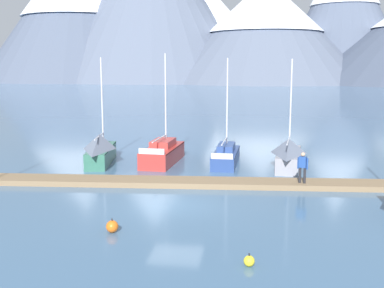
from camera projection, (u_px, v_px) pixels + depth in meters
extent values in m
plane|color=#426689|center=(176.00, 205.00, 22.71)|extent=(700.00, 700.00, 0.00)
cone|color=#4C566B|center=(79.00, 11.00, 215.11)|extent=(88.79, 88.79, 62.87)
cone|color=slate|center=(152.00, 2.00, 210.68)|extent=(94.51, 94.51, 69.23)
cone|color=slate|center=(208.00, 34.00, 217.70)|extent=(74.00, 74.00, 41.88)
cone|color=white|center=(209.00, 7.00, 215.73)|extent=(32.56, 32.56, 17.55)
cone|color=slate|center=(265.00, 31.00, 196.36)|extent=(87.81, 87.81, 41.87)
cone|color=white|center=(266.00, 6.00, 194.73)|extent=(47.89, 47.89, 21.75)
cone|color=#4C566B|center=(344.00, 11.00, 201.32)|extent=(58.70, 58.70, 59.59)
cube|color=#846B4C|center=(187.00, 182.00, 26.60)|extent=(26.44, 3.46, 0.30)
cylinder|color=#38383D|center=(186.00, 186.00, 25.82)|extent=(25.28, 1.77, 0.24)
cylinder|color=#38383D|center=(188.00, 180.00, 27.39)|extent=(25.28, 1.77, 0.24)
cube|color=#336B56|center=(101.00, 155.00, 32.61)|extent=(2.20, 5.76, 1.08)
ellipsoid|color=#336B56|center=(108.00, 148.00, 35.60)|extent=(1.31, 1.41, 1.02)
cube|color=#163027|center=(101.00, 148.00, 32.53)|extent=(2.22, 5.66, 0.06)
cylinder|color=silver|center=(102.00, 102.00, 33.07)|extent=(0.10, 0.10, 6.08)
cylinder|color=silver|center=(99.00, 136.00, 31.77)|extent=(0.60, 3.31, 0.08)
pyramid|color=slate|center=(100.00, 141.00, 32.03)|extent=(2.26, 4.69, 1.00)
cube|color=#B2332D|center=(163.00, 155.00, 32.65)|extent=(2.22, 5.71, 1.10)
ellipsoid|color=#B2332D|center=(173.00, 147.00, 35.64)|extent=(1.68, 1.79, 1.04)
cube|color=#501614|center=(163.00, 148.00, 32.57)|extent=(2.25, 5.60, 0.06)
cylinder|color=silver|center=(166.00, 100.00, 32.94)|extent=(0.10, 0.10, 6.33)
cylinder|color=silver|center=(159.00, 138.00, 31.67)|extent=(0.31, 3.45, 0.08)
cube|color=#C03A35|center=(163.00, 143.00, 32.66)|extent=(1.46, 2.60, 0.49)
cube|color=silver|center=(152.00, 151.00, 29.90)|extent=(1.66, 0.21, 0.36)
cube|color=navy|center=(226.00, 158.00, 32.37)|extent=(1.69, 5.55, 0.84)
ellipsoid|color=navy|center=(230.00, 150.00, 35.37)|extent=(1.34, 1.88, 0.80)
cube|color=#121D39|center=(226.00, 152.00, 32.31)|extent=(1.73, 5.44, 0.06)
cylinder|color=silver|center=(227.00, 105.00, 32.22)|extent=(0.10, 0.10, 6.27)
cylinder|color=silver|center=(224.00, 141.00, 30.93)|extent=(0.19, 3.38, 0.08)
cube|color=#2F4A8A|center=(226.00, 148.00, 32.40)|extent=(1.14, 2.51, 0.50)
cube|color=silver|center=(222.00, 156.00, 29.67)|extent=(1.36, 0.15, 0.36)
cube|color=#93939E|center=(289.00, 160.00, 31.14)|extent=(1.99, 5.50, 1.06)
ellipsoid|color=#93939E|center=(290.00, 152.00, 33.93)|extent=(1.31, 1.36, 1.00)
cube|color=#424247|center=(289.00, 152.00, 31.07)|extent=(2.02, 5.40, 0.06)
cylinder|color=silver|center=(291.00, 105.00, 31.00)|extent=(0.10, 0.10, 5.98)
cylinder|color=silver|center=(288.00, 140.00, 29.68)|extent=(0.47, 3.45, 0.08)
pyramid|color=slate|center=(289.00, 146.00, 30.60)|extent=(2.11, 4.46, 0.92)
cylinder|color=#232328|center=(300.00, 175.00, 25.82)|extent=(0.14, 0.14, 0.86)
cylinder|color=#232328|center=(305.00, 176.00, 25.70)|extent=(0.14, 0.14, 0.86)
cube|color=#234793|center=(303.00, 162.00, 25.64)|extent=(0.43, 0.34, 0.60)
sphere|color=tan|center=(303.00, 154.00, 25.57)|extent=(0.22, 0.22, 0.22)
cylinder|color=#234793|center=(298.00, 163.00, 25.77)|extent=(0.09, 0.09, 0.62)
cylinder|color=#234793|center=(307.00, 164.00, 25.53)|extent=(0.09, 0.09, 0.62)
sphere|color=orange|center=(112.00, 226.00, 18.99)|extent=(0.49, 0.49, 0.49)
cylinder|color=#262628|center=(112.00, 220.00, 18.94)|extent=(0.06, 0.06, 0.08)
sphere|color=yellow|center=(249.00, 261.00, 15.77)|extent=(0.37, 0.37, 0.37)
cylinder|color=#262628|center=(249.00, 255.00, 15.73)|extent=(0.06, 0.06, 0.08)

